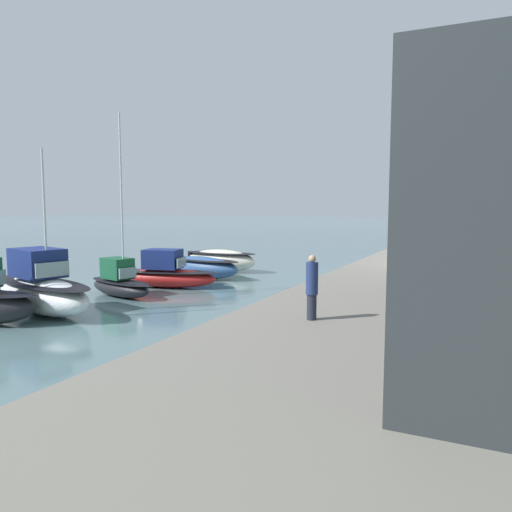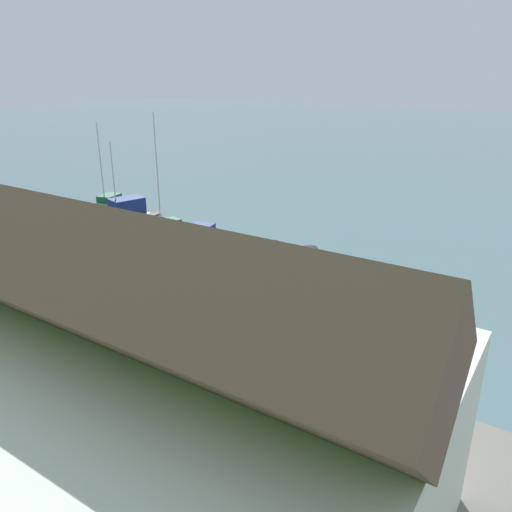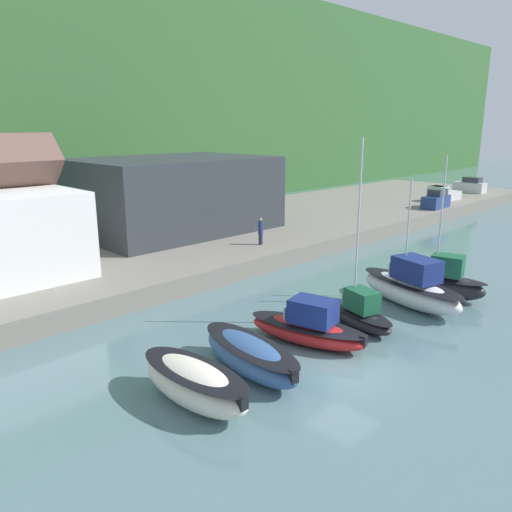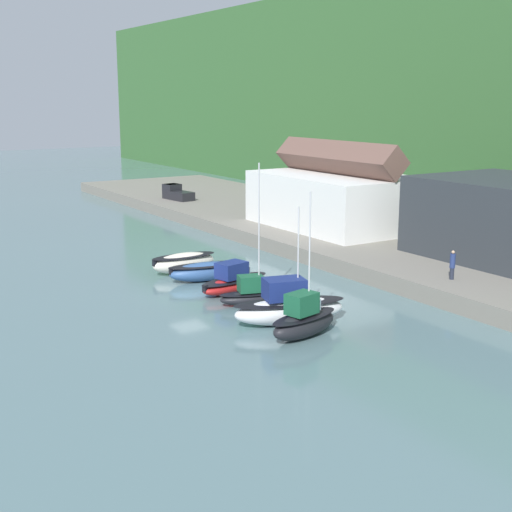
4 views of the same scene
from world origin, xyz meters
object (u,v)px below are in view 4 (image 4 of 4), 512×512
(moored_boat_0, at_px, (184,262))
(moored_boat_4, at_px, (289,307))
(moored_boat_2, at_px, (234,281))
(person_on_quay, at_px, (452,265))
(pickup_truck_0, at_px, (176,193))
(moored_boat_1, at_px, (206,271))
(moored_boat_3, at_px, (253,294))
(moored_boat_5, at_px, (304,320))

(moored_boat_0, xyz_separation_m, moored_boat_4, (15.97, -0.46, 0.26))
(moored_boat_2, distance_m, person_on_quay, 16.01)
(pickup_truck_0, bearing_deg, person_on_quay, -100.30)
(moored_boat_2, distance_m, pickup_truck_0, 41.57)
(pickup_truck_0, distance_m, person_on_quay, 48.62)
(moored_boat_1, distance_m, moored_boat_3, 7.74)
(moored_boat_5, bearing_deg, moored_boat_1, 160.98)
(moored_boat_1, height_order, moored_boat_5, moored_boat_5)
(moored_boat_3, distance_m, moored_boat_5, 7.62)
(moored_boat_0, height_order, pickup_truck_0, pickup_truck_0)
(moored_boat_0, bearing_deg, moored_boat_2, 2.45)
(moored_boat_2, xyz_separation_m, moored_boat_3, (3.60, -0.55, -0.05))
(moored_boat_2, height_order, moored_boat_3, moored_boat_3)
(moored_boat_1, height_order, moored_boat_2, moored_boat_2)
(moored_boat_2, height_order, person_on_quay, person_on_quay)
(moored_boat_0, bearing_deg, moored_boat_1, 4.79)
(pickup_truck_0, bearing_deg, moored_boat_4, -116.24)
(moored_boat_3, bearing_deg, moored_boat_5, 8.10)
(moored_boat_1, bearing_deg, person_on_quay, 51.98)
(moored_boat_1, xyz_separation_m, moored_boat_4, (12.63, -0.81, 0.34))
(moored_boat_0, distance_m, person_on_quay, 21.60)
(moored_boat_0, bearing_deg, person_on_quay, 36.70)
(moored_boat_5, xyz_separation_m, person_on_quay, (-1.58, 14.38, 1.36))
(moored_boat_5, bearing_deg, moored_boat_2, 158.29)
(moored_boat_0, distance_m, moored_boat_4, 15.98)
(moored_boat_4, relative_size, moored_boat_5, 0.88)
(moored_boat_3, bearing_deg, moored_boat_1, -166.85)
(moored_boat_2, height_order, pickup_truck_0, pickup_truck_0)
(moored_boat_0, height_order, moored_boat_3, moored_boat_3)
(moored_boat_1, bearing_deg, pickup_truck_0, 166.42)
(moored_boat_5, relative_size, person_on_quay, 4.14)
(moored_boat_3, bearing_deg, moored_boat_2, -172.33)
(moored_boat_4, height_order, person_on_quay, moored_boat_4)
(moored_boat_0, height_order, moored_boat_1, moored_boat_0)
(moored_boat_3, height_order, moored_boat_5, moored_boat_3)
(moored_boat_0, bearing_deg, moored_boat_5, -4.71)
(moored_boat_3, relative_size, moored_boat_4, 1.27)
(moored_boat_4, xyz_separation_m, pickup_truck_0, (-47.54, 15.14, 1.01))
(moored_boat_5, bearing_deg, moored_boat_3, 158.43)
(moored_boat_3, distance_m, pickup_truck_0, 45.14)
(pickup_truck_0, xyz_separation_m, person_on_quay, (48.59, -1.47, 0.28))
(moored_boat_2, height_order, moored_boat_5, moored_boat_5)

